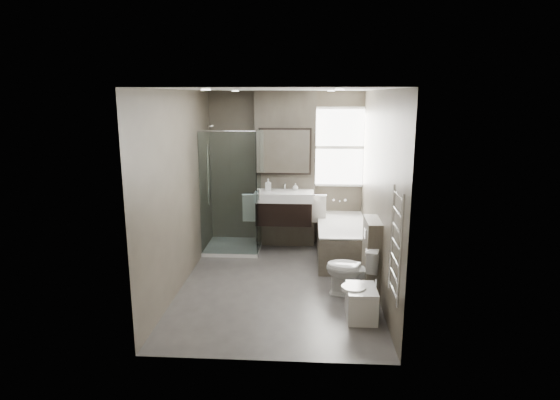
# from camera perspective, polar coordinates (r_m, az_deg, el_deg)

# --- Properties ---
(room) EXTENTS (2.70, 3.90, 2.70)m
(room) POSITION_cam_1_polar(r_m,az_deg,el_deg) (6.13, -0.19, 1.09)
(room) COLOR #464340
(room) RESTS_ON ground
(vanity_pier) EXTENTS (1.00, 0.25, 2.60)m
(vanity_pier) POSITION_cam_1_polar(r_m,az_deg,el_deg) (7.87, 0.66, 3.70)
(vanity_pier) COLOR #514A40
(vanity_pier) RESTS_ON ground
(vanity) EXTENTS (0.95, 0.47, 0.66)m
(vanity) POSITION_cam_1_polar(r_m,az_deg,el_deg) (7.64, 0.52, -0.86)
(vanity) COLOR black
(vanity) RESTS_ON vanity_pier
(mirror_cabinet) EXTENTS (0.86, 0.08, 0.76)m
(mirror_cabinet) POSITION_cam_1_polar(r_m,az_deg,el_deg) (7.66, 0.61, 5.94)
(mirror_cabinet) COLOR black
(mirror_cabinet) RESTS_ON vanity_pier
(towel_left) EXTENTS (0.24, 0.06, 0.44)m
(towel_left) POSITION_cam_1_polar(r_m,az_deg,el_deg) (7.67, -3.67, -0.98)
(towel_left) COLOR silver
(towel_left) RESTS_ON vanity_pier
(towel_right) EXTENTS (0.24, 0.06, 0.44)m
(towel_right) POSITION_cam_1_polar(r_m,az_deg,el_deg) (7.62, 4.72, -1.11)
(towel_right) COLOR silver
(towel_right) RESTS_ON vanity_pier
(shower_enclosure) EXTENTS (0.90, 0.90, 2.00)m
(shower_enclosure) POSITION_cam_1_polar(r_m,az_deg,el_deg) (7.70, -5.11, -2.71)
(shower_enclosure) COLOR white
(shower_enclosure) RESTS_ON ground
(bathtub) EXTENTS (0.75, 1.60, 0.57)m
(bathtub) POSITION_cam_1_polar(r_m,az_deg,el_deg) (7.45, 7.52, -4.73)
(bathtub) COLOR #514A40
(bathtub) RESTS_ON ground
(window) EXTENTS (0.98, 0.06, 1.33)m
(window) POSITION_cam_1_polar(r_m,az_deg,el_deg) (7.93, 7.26, 6.40)
(window) COLOR white
(window) RESTS_ON room
(toilet) EXTENTS (0.78, 0.59, 0.70)m
(toilet) POSITION_cam_1_polar(r_m,az_deg,el_deg) (6.11, 8.84, -8.38)
(toilet) COLOR white
(toilet) RESTS_ON ground
(cistern_box) EXTENTS (0.19, 0.55, 1.00)m
(cistern_box) POSITION_cam_1_polar(r_m,az_deg,el_deg) (6.14, 11.08, -6.87)
(cistern_box) COLOR #514A40
(cistern_box) RESTS_ON ground
(bidet) EXTENTS (0.40, 0.47, 0.49)m
(bidet) POSITION_cam_1_polar(r_m,az_deg,el_deg) (5.60, 9.83, -12.17)
(bidet) COLOR white
(bidet) RESTS_ON ground
(towel_radiator) EXTENTS (0.03, 0.49, 1.10)m
(towel_radiator) POSITION_cam_1_polar(r_m,az_deg,el_deg) (4.69, 13.97, -5.25)
(towel_radiator) COLOR silver
(towel_radiator) RESTS_ON room
(soap_bottle_a) EXTENTS (0.09, 0.09, 0.20)m
(soap_bottle_a) POSITION_cam_1_polar(r_m,az_deg,el_deg) (7.62, -1.45, 1.87)
(soap_bottle_a) COLOR white
(soap_bottle_a) RESTS_ON vanity
(soap_bottle_b) EXTENTS (0.09, 0.09, 0.12)m
(soap_bottle_b) POSITION_cam_1_polar(r_m,az_deg,el_deg) (7.68, 1.90, 1.64)
(soap_bottle_b) COLOR white
(soap_bottle_b) RESTS_ON vanity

